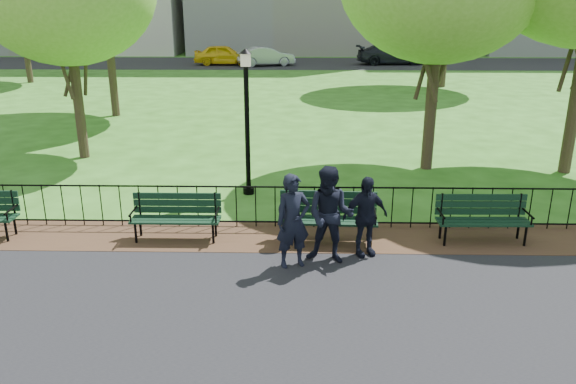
{
  "coord_description": "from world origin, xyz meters",
  "views": [
    {
      "loc": [
        -0.1,
        -8.8,
        4.44
      ],
      "look_at": [
        -0.32,
        1.5,
        0.94
      ],
      "focal_mm": 35.0,
      "sensor_mm": 36.0,
      "label": 1
    }
  ],
  "objects_px": {
    "person_left": "(293,221)",
    "taxi": "(224,55)",
    "person_right": "(365,216)",
    "sedan_silver": "(266,56)",
    "person_mid": "(330,215)",
    "park_bench_left_a": "(176,212)",
    "lamppost": "(247,117)",
    "park_bench_right_a": "(482,213)",
    "park_bench_main": "(313,211)",
    "sedan_dark": "(390,54)"
  },
  "relations": [
    {
      "from": "park_bench_left_a",
      "to": "sedan_dark",
      "type": "height_order",
      "value": "sedan_dark"
    },
    {
      "from": "person_right",
      "to": "person_mid",
      "type": "bearing_deg",
      "value": -175.26
    },
    {
      "from": "person_left",
      "to": "taxi",
      "type": "distance_m",
      "value": 33.88
    },
    {
      "from": "person_mid",
      "to": "lamppost",
      "type": "bearing_deg",
      "value": 129.79
    },
    {
      "from": "park_bench_main",
      "to": "park_bench_left_a",
      "type": "xyz_separation_m",
      "value": [
        -2.67,
        0.14,
        -0.09
      ]
    },
    {
      "from": "taxi",
      "to": "park_bench_right_a",
      "type": "bearing_deg",
      "value": -164.34
    },
    {
      "from": "sedan_silver",
      "to": "person_right",
      "type": "bearing_deg",
      "value": 167.6
    },
    {
      "from": "person_left",
      "to": "taxi",
      "type": "bearing_deg",
      "value": 79.77
    },
    {
      "from": "park_bench_right_a",
      "to": "sedan_dark",
      "type": "height_order",
      "value": "sedan_dark"
    },
    {
      "from": "park_bench_right_a",
      "to": "person_left",
      "type": "distance_m",
      "value": 3.84
    },
    {
      "from": "person_mid",
      "to": "sedan_dark",
      "type": "distance_m",
      "value": 34.52
    },
    {
      "from": "park_bench_main",
      "to": "park_bench_right_a",
      "type": "xyz_separation_m",
      "value": [
        3.28,
        0.14,
        -0.08
      ]
    },
    {
      "from": "person_left",
      "to": "park_bench_left_a",
      "type": "bearing_deg",
      "value": 133.2
    },
    {
      "from": "lamppost",
      "to": "person_right",
      "type": "xyz_separation_m",
      "value": [
        2.43,
        -3.46,
        -1.12
      ]
    },
    {
      "from": "lamppost",
      "to": "sedan_silver",
      "type": "distance_m",
      "value": 28.96
    },
    {
      "from": "park_bench_main",
      "to": "park_bench_right_a",
      "type": "relative_size",
      "value": 1.08
    },
    {
      "from": "park_bench_main",
      "to": "taxi",
      "type": "height_order",
      "value": "taxi"
    },
    {
      "from": "lamppost",
      "to": "person_right",
      "type": "height_order",
      "value": "lamppost"
    },
    {
      "from": "person_mid",
      "to": "taxi",
      "type": "height_order",
      "value": "person_mid"
    },
    {
      "from": "park_bench_main",
      "to": "taxi",
      "type": "bearing_deg",
      "value": 103.0
    },
    {
      "from": "person_left",
      "to": "person_right",
      "type": "distance_m",
      "value": 1.39
    },
    {
      "from": "park_bench_left_a",
      "to": "lamppost",
      "type": "xyz_separation_m",
      "value": [
        1.16,
        2.77,
        1.32
      ]
    },
    {
      "from": "lamppost",
      "to": "park_bench_left_a",
      "type": "bearing_deg",
      "value": -112.8
    },
    {
      "from": "person_left",
      "to": "person_right",
      "type": "height_order",
      "value": "person_left"
    },
    {
      "from": "park_bench_left_a",
      "to": "park_bench_right_a",
      "type": "bearing_deg",
      "value": -0.12
    },
    {
      "from": "person_left",
      "to": "sedan_silver",
      "type": "distance_m",
      "value": 32.94
    },
    {
      "from": "person_right",
      "to": "park_bench_main",
      "type": "bearing_deg",
      "value": 129.48
    },
    {
      "from": "person_left",
      "to": "person_mid",
      "type": "xyz_separation_m",
      "value": [
        0.65,
        0.19,
        0.04
      ]
    },
    {
      "from": "person_left",
      "to": "lamppost",
      "type": "bearing_deg",
      "value": 86.37
    },
    {
      "from": "park_bench_left_a",
      "to": "sedan_silver",
      "type": "xyz_separation_m",
      "value": [
        -0.12,
        31.68,
        0.14
      ]
    },
    {
      "from": "sedan_silver",
      "to": "park_bench_right_a",
      "type": "bearing_deg",
      "value": 171.89
    },
    {
      "from": "person_left",
      "to": "sedan_dark",
      "type": "relative_size",
      "value": 0.34
    },
    {
      "from": "person_left",
      "to": "park_bench_main",
      "type": "bearing_deg",
      "value": 50.86
    },
    {
      "from": "person_left",
      "to": "person_mid",
      "type": "relative_size",
      "value": 0.95
    },
    {
      "from": "park_bench_right_a",
      "to": "lamppost",
      "type": "xyz_separation_m",
      "value": [
        -4.78,
        2.76,
        1.31
      ]
    },
    {
      "from": "park_bench_right_a",
      "to": "person_mid",
      "type": "relative_size",
      "value": 1.01
    },
    {
      "from": "person_left",
      "to": "person_mid",
      "type": "distance_m",
      "value": 0.68
    },
    {
      "from": "taxi",
      "to": "sedan_silver",
      "type": "bearing_deg",
      "value": -100.51
    },
    {
      "from": "park_bench_main",
      "to": "person_mid",
      "type": "relative_size",
      "value": 1.08
    },
    {
      "from": "park_bench_right_a",
      "to": "taxi",
      "type": "bearing_deg",
      "value": 105.0
    },
    {
      "from": "person_right",
      "to": "sedan_silver",
      "type": "xyz_separation_m",
      "value": [
        -3.72,
        32.37,
        -0.07
      ]
    },
    {
      "from": "person_left",
      "to": "sedan_silver",
      "type": "bearing_deg",
      "value": 74.53
    },
    {
      "from": "person_mid",
      "to": "sedan_dark",
      "type": "bearing_deg",
      "value": 94.06
    },
    {
      "from": "park_bench_right_a",
      "to": "person_left",
      "type": "bearing_deg",
      "value": -163.0
    },
    {
      "from": "person_mid",
      "to": "sedan_silver",
      "type": "height_order",
      "value": "person_mid"
    },
    {
      "from": "person_mid",
      "to": "sedan_dark",
      "type": "xyz_separation_m",
      "value": [
        6.18,
        33.96,
        -0.16
      ]
    },
    {
      "from": "sedan_dark",
      "to": "lamppost",
      "type": "bearing_deg",
      "value": 159.28
    },
    {
      "from": "person_mid",
      "to": "person_right",
      "type": "xyz_separation_m",
      "value": [
        0.65,
        0.3,
        -0.13
      ]
    },
    {
      "from": "park_bench_left_a",
      "to": "person_mid",
      "type": "relative_size",
      "value": 0.98
    },
    {
      "from": "sedan_silver",
      "to": "person_mid",
      "type": "bearing_deg",
      "value": 166.42
    }
  ]
}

